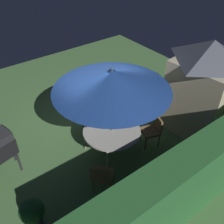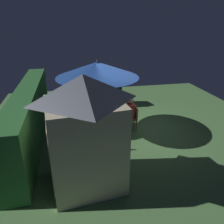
{
  "view_description": "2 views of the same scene",
  "coord_description": "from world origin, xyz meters",
  "px_view_note": "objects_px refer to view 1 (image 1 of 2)",
  "views": [
    {
      "loc": [
        3.15,
        5.2,
        5.24
      ],
      "look_at": [
        -0.32,
        0.62,
        0.82
      ],
      "focal_mm": 41.4,
      "sensor_mm": 36.0,
      "label": 1
    },
    {
      "loc": [
        -7.03,
        2.15,
        3.82
      ],
      "look_at": [
        -0.2,
        0.77,
        0.86
      ],
      "focal_mm": 35.11,
      "sensor_mm": 36.0,
      "label": 2
    }
  ],
  "objects_px": {
    "potted_plant_by_shed": "(32,213)",
    "patio_table": "(112,132)",
    "chair_far_side": "(102,175)",
    "patio_umbrella": "(112,80)",
    "chair_near_shed": "(90,113)",
    "person_in_red": "(91,108)",
    "chair_toward_hedge": "(153,129)",
    "garden_shed": "(204,87)"
  },
  "relations": [
    {
      "from": "patio_umbrella",
      "to": "chair_far_side",
      "type": "bearing_deg",
      "value": 43.03
    },
    {
      "from": "chair_near_shed",
      "to": "chair_toward_hedge",
      "type": "relative_size",
      "value": 1.0
    },
    {
      "from": "chair_near_shed",
      "to": "potted_plant_by_shed",
      "type": "distance_m",
      "value": 3.33
    },
    {
      "from": "chair_far_side",
      "to": "patio_umbrella",
      "type": "bearing_deg",
      "value": -136.97
    },
    {
      "from": "patio_table",
      "to": "patio_umbrella",
      "type": "distance_m",
      "value": 1.55
    },
    {
      "from": "potted_plant_by_shed",
      "to": "patio_umbrella",
      "type": "bearing_deg",
      "value": -164.32
    },
    {
      "from": "patio_table",
      "to": "potted_plant_by_shed",
      "type": "bearing_deg",
      "value": 15.68
    },
    {
      "from": "patio_table",
      "to": "person_in_red",
      "type": "bearing_deg",
      "value": -95.52
    },
    {
      "from": "potted_plant_by_shed",
      "to": "chair_near_shed",
      "type": "bearing_deg",
      "value": -143.92
    },
    {
      "from": "potted_plant_by_shed",
      "to": "patio_table",
      "type": "bearing_deg",
      "value": -164.32
    },
    {
      "from": "patio_umbrella",
      "to": "chair_toward_hedge",
      "type": "bearing_deg",
      "value": 160.2
    },
    {
      "from": "patio_table",
      "to": "chair_far_side",
      "type": "relative_size",
      "value": 1.67
    },
    {
      "from": "patio_table",
      "to": "chair_toward_hedge",
      "type": "xyz_separation_m",
      "value": [
        -1.13,
        0.41,
        -0.22
      ]
    },
    {
      "from": "chair_near_shed",
      "to": "person_in_red",
      "type": "height_order",
      "value": "person_in_red"
    },
    {
      "from": "patio_table",
      "to": "patio_umbrella",
      "type": "bearing_deg",
      "value": 86.42
    },
    {
      "from": "patio_umbrella",
      "to": "potted_plant_by_shed",
      "type": "height_order",
      "value": "patio_umbrella"
    },
    {
      "from": "chair_near_shed",
      "to": "patio_table",
      "type": "bearing_deg",
      "value": 84.48
    },
    {
      "from": "garden_shed",
      "to": "patio_table",
      "type": "distance_m",
      "value": 2.86
    },
    {
      "from": "patio_table",
      "to": "chair_near_shed",
      "type": "distance_m",
      "value": 1.26
    },
    {
      "from": "patio_table",
      "to": "person_in_red",
      "type": "xyz_separation_m",
      "value": [
        -0.11,
        -1.15,
        0.05
      ]
    },
    {
      "from": "chair_toward_hedge",
      "to": "patio_umbrella",
      "type": "bearing_deg",
      "value": -19.8
    },
    {
      "from": "chair_near_shed",
      "to": "chair_far_side",
      "type": "height_order",
      "value": "same"
    },
    {
      "from": "chair_near_shed",
      "to": "person_in_red",
      "type": "xyz_separation_m",
      "value": [
        0.01,
        0.09,
        0.26
      ]
    },
    {
      "from": "chair_near_shed",
      "to": "person_in_red",
      "type": "distance_m",
      "value": 0.28
    },
    {
      "from": "chair_near_shed",
      "to": "patio_umbrella",
      "type": "bearing_deg",
      "value": 84.48
    },
    {
      "from": "patio_table",
      "to": "patio_umbrella",
      "type": "relative_size",
      "value": 0.54
    },
    {
      "from": "patio_umbrella",
      "to": "chair_near_shed",
      "type": "distance_m",
      "value": 2.16
    },
    {
      "from": "person_in_red",
      "to": "garden_shed",
      "type": "bearing_deg",
      "value": 144.72
    },
    {
      "from": "patio_umbrella",
      "to": "patio_table",
      "type": "bearing_deg",
      "value": -93.58
    },
    {
      "from": "chair_near_shed",
      "to": "potted_plant_by_shed",
      "type": "relative_size",
      "value": 1.16
    },
    {
      "from": "chair_toward_hedge",
      "to": "potted_plant_by_shed",
      "type": "xyz_separation_m",
      "value": [
        3.7,
        0.31,
        -0.07
      ]
    },
    {
      "from": "garden_shed",
      "to": "patio_umbrella",
      "type": "relative_size",
      "value": 1.0
    },
    {
      "from": "chair_near_shed",
      "to": "chair_far_side",
      "type": "bearing_deg",
      "value": 63.55
    },
    {
      "from": "garden_shed",
      "to": "person_in_red",
      "type": "distance_m",
      "value": 3.23
    },
    {
      "from": "chair_far_side",
      "to": "chair_toward_hedge",
      "type": "height_order",
      "value": "same"
    },
    {
      "from": "chair_far_side",
      "to": "chair_near_shed",
      "type": "bearing_deg",
      "value": -116.45
    },
    {
      "from": "garden_shed",
      "to": "patio_table",
      "type": "height_order",
      "value": "garden_shed"
    },
    {
      "from": "chair_toward_hedge",
      "to": "chair_far_side",
      "type": "bearing_deg",
      "value": 12.56
    },
    {
      "from": "potted_plant_by_shed",
      "to": "garden_shed",
      "type": "bearing_deg",
      "value": -179.5
    },
    {
      "from": "garden_shed",
      "to": "potted_plant_by_shed",
      "type": "distance_m",
      "value": 5.35
    },
    {
      "from": "garden_shed",
      "to": "chair_near_shed",
      "type": "height_order",
      "value": "garden_shed"
    },
    {
      "from": "patio_umbrella",
      "to": "chair_near_shed",
      "type": "bearing_deg",
      "value": -95.52
    }
  ]
}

